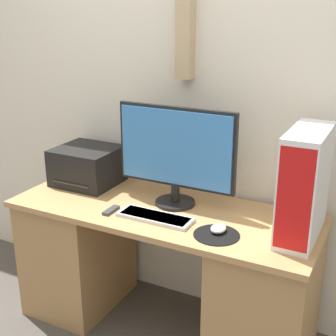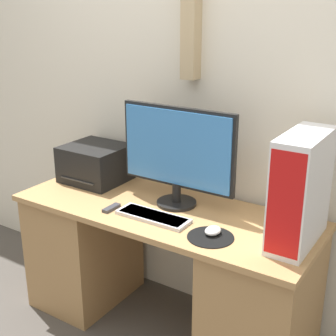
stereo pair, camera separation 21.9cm
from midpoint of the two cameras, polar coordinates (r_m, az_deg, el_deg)
wall_back at (r=2.52m, az=6.67°, el=11.33°), size 6.40×0.13×2.70m
desk at (r=2.56m, az=1.96°, el=-12.09°), size 1.59×0.61×0.72m
monitor at (r=2.35m, az=3.80°, el=1.94°), size 0.64×0.21×0.51m
keyboard at (r=2.28m, az=0.92°, el=-5.97°), size 0.38×0.13×0.02m
mousepad at (r=2.13m, az=8.18°, el=-8.40°), size 0.21×0.21×0.00m
mouse at (r=2.14m, az=8.45°, el=-7.62°), size 0.07×0.09×0.03m
computer_tower at (r=2.08m, az=18.81°, el=-2.58°), size 0.16×0.40×0.49m
printer at (r=2.75m, az=-6.58°, el=0.55°), size 0.35×0.33×0.21m
remote_control at (r=2.38m, az=-4.32°, el=-4.94°), size 0.03×0.11×0.02m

